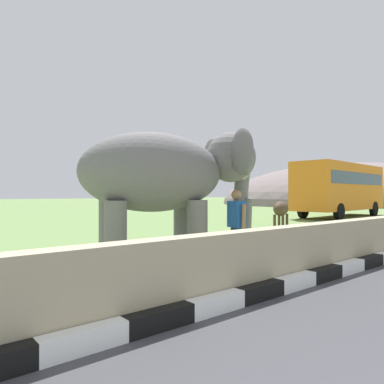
{
  "coord_description": "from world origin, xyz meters",
  "views": [
    {
      "loc": [
        -2.24,
        0.79,
        1.57
      ],
      "look_at": [
        2.61,
        6.57,
        1.6
      ],
      "focal_mm": 33.46,
      "sensor_mm": 36.0,
      "label": 1
    }
  ],
  "objects_px": {
    "elephant": "(169,175)",
    "bus_orange": "(340,186)",
    "person_handler": "(237,222)",
    "cow_near": "(281,209)"
  },
  "relations": [
    {
      "from": "elephant",
      "to": "bus_orange",
      "type": "xyz_separation_m",
      "value": [
        18.45,
        5.7,
        0.11
      ]
    },
    {
      "from": "person_handler",
      "to": "cow_near",
      "type": "height_order",
      "value": "person_handler"
    },
    {
      "from": "elephant",
      "to": "person_handler",
      "type": "bearing_deg",
      "value": -33.81
    },
    {
      "from": "cow_near",
      "to": "person_handler",
      "type": "bearing_deg",
      "value": -150.47
    },
    {
      "from": "person_handler",
      "to": "bus_orange",
      "type": "height_order",
      "value": "bus_orange"
    },
    {
      "from": "person_handler",
      "to": "elephant",
      "type": "bearing_deg",
      "value": 146.19
    },
    {
      "from": "elephant",
      "to": "person_handler",
      "type": "height_order",
      "value": "elephant"
    },
    {
      "from": "elephant",
      "to": "person_handler",
      "type": "xyz_separation_m",
      "value": [
        1.25,
        -0.84,
        -1.04
      ]
    },
    {
      "from": "person_handler",
      "to": "bus_orange",
      "type": "distance_m",
      "value": 18.44
    },
    {
      "from": "person_handler",
      "to": "bus_orange",
      "type": "bearing_deg",
      "value": 20.8
    }
  ]
}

